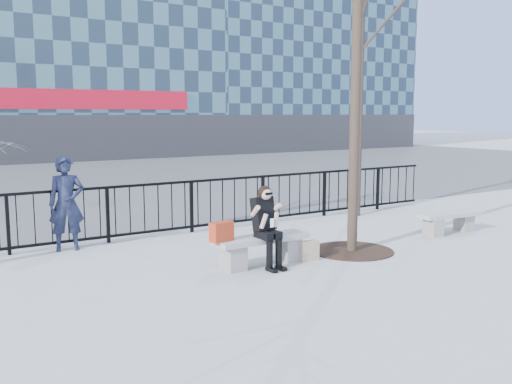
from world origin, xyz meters
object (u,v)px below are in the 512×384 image
bench_main (262,247)px  seated_woman (267,227)px  bench_second (449,221)px  standing_man (66,204)px

bench_main → seated_woman: 0.40m
bench_main → bench_second: bearing=-0.1°
bench_main → standing_man: 3.74m
bench_main → bench_second: size_ratio=1.13×
bench_main → standing_man: bearing=130.9°
bench_second → bench_main: bearing=-173.7°
standing_man → bench_main: bearing=-38.0°
bench_main → bench_second: 4.70m
bench_main → seated_woman: size_ratio=1.23×
standing_man → seated_woman: bearing=-39.6°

